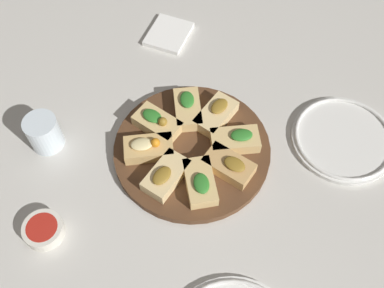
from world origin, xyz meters
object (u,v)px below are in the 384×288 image
at_px(water_glass, 44,133).
at_px(napkin_stack, 169,34).
at_px(serving_board, 192,150).
at_px(plate_left, 343,138).
at_px(dipping_bowl, 44,230).

xyz_separation_m(water_glass, napkin_stack, (-0.40, 0.02, -0.03)).
xyz_separation_m(serving_board, plate_left, (-0.21, 0.25, -0.00)).
bearing_deg(water_glass, serving_board, 120.50).
height_order(serving_board, plate_left, serving_board).
xyz_separation_m(serving_board, water_glass, (0.16, -0.26, 0.03)).
xyz_separation_m(serving_board, dipping_bowl, (0.31, -0.13, 0.01)).
height_order(water_glass, napkin_stack, water_glass).
height_order(plate_left, water_glass, water_glass).
bearing_deg(napkin_stack, dipping_bowl, 12.06).
xyz_separation_m(plate_left, napkin_stack, (-0.04, -0.49, -0.00)).
relative_size(serving_board, plate_left, 1.49).
distance_m(plate_left, dipping_bowl, 0.64).
distance_m(serving_board, napkin_stack, 0.35).
height_order(plate_left, dipping_bowl, dipping_bowl).
bearing_deg(serving_board, plate_left, 129.97).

